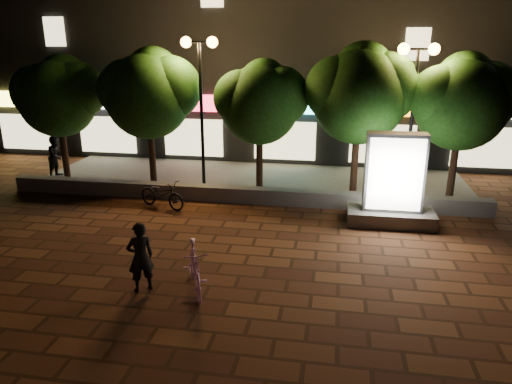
% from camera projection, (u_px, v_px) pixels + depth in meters
% --- Properties ---
extents(ground, '(80.00, 80.00, 0.00)m').
position_uv_depth(ground, '(206.00, 252.00, 11.94)').
color(ground, brown).
rests_on(ground, ground).
extents(retaining_wall, '(16.00, 0.45, 0.50)m').
position_uv_depth(retaining_wall, '(238.00, 194.00, 15.62)').
color(retaining_wall, slate).
rests_on(retaining_wall, ground).
extents(sidewalk, '(16.00, 5.00, 0.08)m').
position_uv_depth(sidewalk, '(251.00, 180.00, 18.03)').
color(sidewalk, slate).
rests_on(sidewalk, ground).
extents(building_block, '(28.00, 8.12, 11.30)m').
position_uv_depth(building_block, '(275.00, 44.00, 22.60)').
color(building_block, black).
rests_on(building_block, ground).
extents(tree_far_left, '(3.36, 2.80, 4.63)m').
position_uv_depth(tree_far_left, '(59.00, 93.00, 17.18)').
color(tree_far_left, '#321F13').
rests_on(tree_far_left, sidewalk).
extents(tree_left, '(3.60, 3.00, 4.89)m').
position_uv_depth(tree_left, '(150.00, 91.00, 16.57)').
color(tree_left, '#321F13').
rests_on(tree_left, sidewalk).
extents(tree_mid, '(3.24, 2.70, 4.50)m').
position_uv_depth(tree_mid, '(261.00, 99.00, 15.99)').
color(tree_mid, '#321F13').
rests_on(tree_mid, sidewalk).
extents(tree_right, '(3.72, 3.10, 5.07)m').
position_uv_depth(tree_right, '(361.00, 91.00, 15.35)').
color(tree_right, '#321F13').
rests_on(tree_right, sidewalk).
extents(tree_far_right, '(3.48, 2.90, 4.76)m').
position_uv_depth(tree_far_right, '(463.00, 99.00, 14.90)').
color(tree_far_right, '#321F13').
rests_on(tree_far_right, sidewalk).
extents(street_lamp_left, '(1.26, 0.36, 5.18)m').
position_uv_depth(street_lamp_left, '(200.00, 75.00, 15.83)').
color(street_lamp_left, black).
rests_on(street_lamp_left, sidewalk).
extents(street_lamp_right, '(1.26, 0.36, 4.98)m').
position_uv_depth(street_lamp_right, '(415.00, 82.00, 14.74)').
color(street_lamp_right, black).
rests_on(street_lamp_right, sidewalk).
extents(ad_kiosk, '(2.49, 1.27, 2.69)m').
position_uv_depth(ad_kiosk, '(393.00, 188.00, 13.52)').
color(ad_kiosk, slate).
rests_on(ad_kiosk, ground).
extents(scooter_pink, '(1.16, 1.83, 1.07)m').
position_uv_depth(scooter_pink, '(195.00, 268.00, 9.93)').
color(scooter_pink, '#EE9EDC').
rests_on(scooter_pink, ground).
extents(rider, '(0.68, 0.64, 1.55)m').
position_uv_depth(rider, '(140.00, 257.00, 9.89)').
color(rider, black).
rests_on(rider, ground).
extents(scooter_parked, '(1.85, 1.19, 0.92)m').
position_uv_depth(scooter_parked, '(162.00, 194.00, 14.98)').
color(scooter_parked, black).
rests_on(scooter_parked, ground).
extents(pedestrian, '(0.70, 0.85, 1.59)m').
position_uv_depth(pedestrian, '(56.00, 156.00, 18.13)').
color(pedestrian, black).
rests_on(pedestrian, sidewalk).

